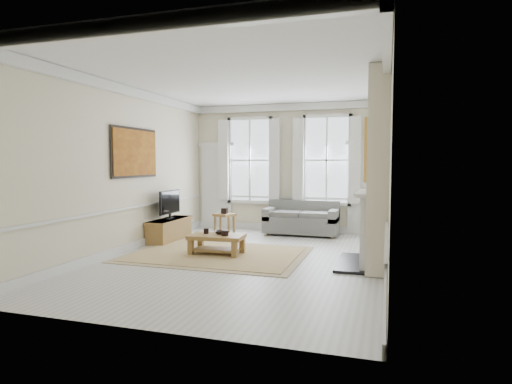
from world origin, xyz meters
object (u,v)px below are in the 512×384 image
(side_table, at_px, (225,218))
(coffee_table, at_px, (217,239))
(tv_stand, at_px, (169,230))
(sofa, at_px, (302,220))

(side_table, xyz_separation_m, coffee_table, (0.70, -2.22, -0.11))
(tv_stand, bearing_deg, side_table, 48.59)
(coffee_table, relative_size, tv_stand, 0.78)
(sofa, xyz_separation_m, tv_stand, (-2.83, -1.77, -0.10))
(coffee_table, bearing_deg, side_table, 103.49)
(side_table, height_order, coffee_table, side_table)
(sofa, height_order, side_table, sofa)
(sofa, bearing_deg, side_table, -160.18)
(coffee_table, bearing_deg, tv_stand, 142.12)
(sofa, xyz_separation_m, coffee_table, (-1.16, -2.89, -0.03))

